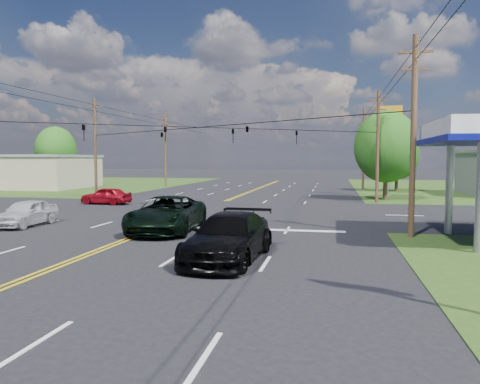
% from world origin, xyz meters
% --- Properties ---
extents(ground, '(280.00, 280.00, 0.00)m').
position_xyz_m(ground, '(0.00, 12.00, 0.00)').
color(ground, black).
rests_on(ground, ground).
extents(grass_nw, '(46.00, 48.00, 0.03)m').
position_xyz_m(grass_nw, '(-35.00, 44.00, 0.00)').
color(grass_nw, '#284616').
rests_on(grass_nw, ground).
extents(stop_bar, '(10.00, 0.50, 0.02)m').
position_xyz_m(stop_bar, '(5.00, 4.00, 0.00)').
color(stop_bar, silver).
rests_on(stop_bar, ground).
extents(retail_nw, '(16.00, 11.00, 4.00)m').
position_xyz_m(retail_nw, '(-30.00, 34.00, 2.00)').
color(retail_nw, tan).
rests_on(retail_nw, ground).
extents(pole_se, '(1.60, 0.28, 9.50)m').
position_xyz_m(pole_se, '(13.00, 3.00, 4.92)').
color(pole_se, '#41301B').
rests_on(pole_se, ground).
extents(pole_nw, '(1.60, 0.28, 9.50)m').
position_xyz_m(pole_nw, '(-13.00, 21.00, 4.92)').
color(pole_nw, '#41301B').
rests_on(pole_nw, ground).
extents(pole_ne, '(1.60, 0.28, 9.50)m').
position_xyz_m(pole_ne, '(13.00, 21.00, 4.92)').
color(pole_ne, '#41301B').
rests_on(pole_ne, ground).
extents(pole_left_far, '(1.60, 0.28, 10.00)m').
position_xyz_m(pole_left_far, '(-13.00, 40.00, 5.17)').
color(pole_left_far, '#41301B').
rests_on(pole_left_far, ground).
extents(pole_right_far, '(1.60, 0.28, 10.00)m').
position_xyz_m(pole_right_far, '(13.00, 40.00, 5.17)').
color(pole_right_far, '#41301B').
rests_on(pole_right_far, ground).
extents(span_wire_signals, '(26.00, 18.00, 1.13)m').
position_xyz_m(span_wire_signals, '(0.00, 12.00, 6.00)').
color(span_wire_signals, black).
rests_on(span_wire_signals, ground).
extents(power_lines, '(26.04, 100.00, 0.64)m').
position_xyz_m(power_lines, '(0.00, 10.00, 8.60)').
color(power_lines, black).
rests_on(power_lines, ground).
extents(tree_right_a, '(5.70, 5.70, 8.18)m').
position_xyz_m(tree_right_a, '(14.00, 24.00, 4.87)').
color(tree_right_a, '#41301B').
rests_on(tree_right_a, ground).
extents(tree_right_b, '(4.94, 4.94, 7.09)m').
position_xyz_m(tree_right_b, '(16.50, 36.00, 4.22)').
color(tree_right_b, '#41301B').
rests_on(tree_right_b, ground).
extents(tree_far_l, '(6.08, 6.08, 8.72)m').
position_xyz_m(tree_far_l, '(-32.00, 44.00, 5.19)').
color(tree_far_l, '#41301B').
rests_on(tree_far_l, ground).
extents(pickup_dkgreen, '(3.40, 6.69, 1.81)m').
position_xyz_m(pickup_dkgreen, '(0.95, 2.47, 0.91)').
color(pickup_dkgreen, black).
rests_on(pickup_dkgreen, ground).
extents(suv_black, '(2.81, 6.06, 1.71)m').
position_xyz_m(suv_black, '(5.59, -3.61, 0.86)').
color(suv_black, black).
rests_on(suv_black, ground).
extents(pickup_white, '(1.83, 4.38, 1.48)m').
position_xyz_m(pickup_white, '(-7.48, 2.87, 0.74)').
color(pickup_white, silver).
rests_on(pickup_white, ground).
extents(sedan_red, '(4.35, 2.09, 1.43)m').
position_xyz_m(sedan_red, '(-9.13, 15.46, 0.72)').
color(sedan_red, '#A00B18').
rests_on(sedan_red, ground).
extents(polesign_ne, '(2.48, 0.76, 9.03)m').
position_xyz_m(polesign_ne, '(14.74, 28.68, 7.16)').
color(polesign_ne, '#A5A5AA').
rests_on(polesign_ne, ground).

